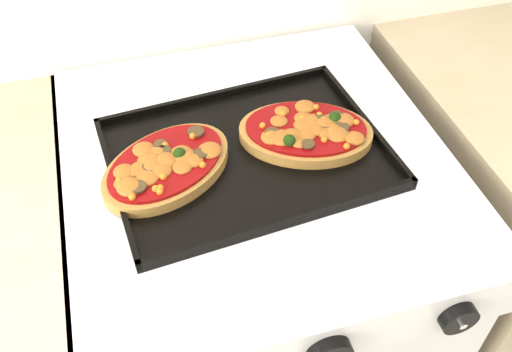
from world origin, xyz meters
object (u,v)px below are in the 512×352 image
object	(u,v)px
baking_tray	(247,153)
pizza_right	(306,131)
stove	(254,304)
pizza_left	(166,165)

from	to	relation	value
baking_tray	pizza_right	size ratio (longest dim) A/B	1.98
stove	pizza_left	xyz separation A→B (m)	(-0.14, -0.03, 0.48)
stove	baking_tray	distance (m)	0.47
pizza_left	stove	bearing A→B (deg)	10.68
stove	pizza_left	world-z (taller)	pizza_left
baking_tray	pizza_right	bearing A→B (deg)	-0.15
stove	baking_tray	size ratio (longest dim) A/B	2.23
baking_tray	stove	bearing A→B (deg)	47.62
stove	pizza_right	distance (m)	0.49
stove	pizza_left	distance (m)	0.50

